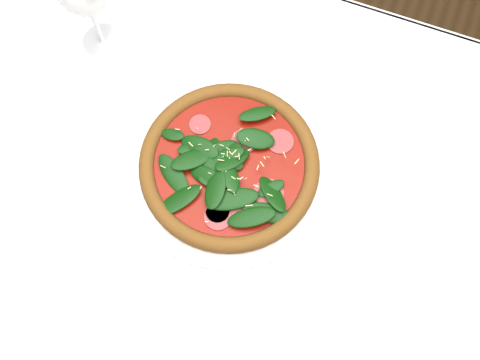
% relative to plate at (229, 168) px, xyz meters
% --- Properties ---
extents(ground, '(6.00, 6.00, 0.00)m').
position_rel_plate_xyz_m(ground, '(0.04, -0.01, -0.76)').
color(ground, brown).
rests_on(ground, ground).
extents(dining_table, '(1.21, 0.81, 0.75)m').
position_rel_plate_xyz_m(dining_table, '(0.04, -0.01, -0.11)').
color(dining_table, white).
rests_on(dining_table, ground).
extents(plate, '(0.33, 0.33, 0.01)m').
position_rel_plate_xyz_m(plate, '(0.00, 0.00, 0.00)').
color(plate, white).
rests_on(plate, dining_table).
extents(pizza, '(0.38, 0.38, 0.04)m').
position_rel_plate_xyz_m(pizza, '(-0.00, 0.00, 0.02)').
color(pizza, brown).
rests_on(pizza, plate).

